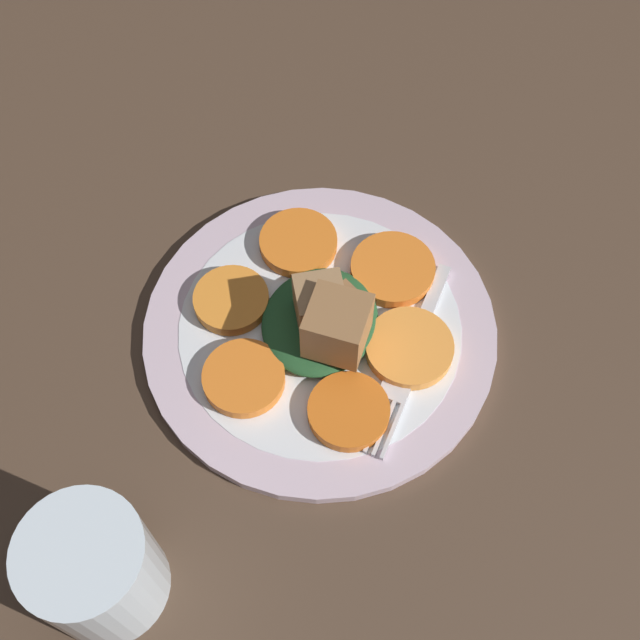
{
  "coord_description": "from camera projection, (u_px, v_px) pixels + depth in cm",
  "views": [
    {
      "loc": [
        -29.72,
        -12.94,
        60.59
      ],
      "look_at": [
        0.0,
        0.0,
        4.1
      ],
      "focal_mm": 45.0,
      "sensor_mm": 36.0,
      "label": 1
    }
  ],
  "objects": [
    {
      "name": "fork",
      "position": [
        407.0,
        359.0,
        0.64
      ],
      "size": [
        18.35,
        2.4,
        0.4
      ],
      "rotation": [
        0.0,
        0.0,
        0.02
      ],
      "color": "silver",
      "rests_on": "plate"
    },
    {
      "name": "carrot_slice_4",
      "position": [
        244.0,
        378.0,
        0.63
      ],
      "size": [
        6.55,
        6.55,
        1.08
      ],
      "primitive_type": "cylinder",
      "color": "orange",
      "rests_on": "plate"
    },
    {
      "name": "carrot_slice_0",
      "position": [
        409.0,
        348.0,
        0.64
      ],
      "size": [
        7.13,
        7.13,
        1.08
      ],
      "primitive_type": "cylinder",
      "color": "#F9953A",
      "rests_on": "plate"
    },
    {
      "name": "carrot_slice_2",
      "position": [
        298.0,
        242.0,
        0.7
      ],
      "size": [
        6.77,
        6.77,
        1.08
      ],
      "primitive_type": "cylinder",
      "color": "orange",
      "rests_on": "plate"
    },
    {
      "name": "carrot_slice_3",
      "position": [
        231.0,
        300.0,
        0.67
      ],
      "size": [
        6.31,
        6.31,
        1.08
      ],
      "primitive_type": "cylinder",
      "color": "orange",
      "rests_on": "plate"
    },
    {
      "name": "table_slab",
      "position": [
        320.0,
        338.0,
        0.68
      ],
      "size": [
        120.0,
        120.0,
        2.0
      ],
      "primitive_type": "cube",
      "color": "#4C3828",
      "rests_on": "ground"
    },
    {
      "name": "center_pile",
      "position": [
        327.0,
        319.0,
        0.64
      ],
      "size": [
        10.41,
        9.37,
        6.24
      ],
      "color": "#235128",
      "rests_on": "plate"
    },
    {
      "name": "carrot_slice_1",
      "position": [
        393.0,
        269.0,
        0.68
      ],
      "size": [
        7.21,
        7.21,
        1.08
      ],
      "primitive_type": "cylinder",
      "color": "orange",
      "rests_on": "plate"
    },
    {
      "name": "carrot_slice_5",
      "position": [
        349.0,
        411.0,
        0.62
      ],
      "size": [
        6.38,
        6.38,
        1.08
      ],
      "primitive_type": "cylinder",
      "color": "orange",
      "rests_on": "plate"
    },
    {
      "name": "water_glass",
      "position": [
        96.0,
        569.0,
        0.53
      ],
      "size": [
        8.3,
        8.3,
        9.73
      ],
      "color": "silver",
      "rests_on": "table_slab"
    },
    {
      "name": "plate",
      "position": [
        320.0,
        329.0,
        0.67
      ],
      "size": [
        29.22,
        29.22,
        1.05
      ],
      "color": "silver",
      "rests_on": "table_slab"
    }
  ]
}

